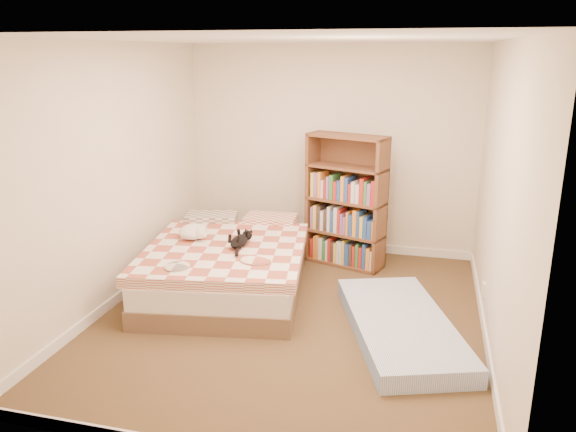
% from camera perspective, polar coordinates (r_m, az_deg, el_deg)
% --- Properties ---
extents(room, '(3.51, 4.01, 2.51)m').
position_cam_1_polar(room, '(4.95, 0.26, 2.28)').
color(room, '#49341F').
rests_on(room, ground).
extents(bed, '(1.83, 2.34, 0.57)m').
position_cam_1_polar(bed, '(5.95, -5.95, -4.83)').
color(bed, brown).
rests_on(bed, room).
extents(bookshelf, '(1.01, 0.59, 1.52)m').
position_cam_1_polar(bookshelf, '(6.51, 5.86, -0.17)').
color(bookshelf, '#4F2C1B').
rests_on(bookshelf, room).
extents(floor_mattress, '(1.35, 1.96, 0.16)m').
position_cam_1_polar(floor_mattress, '(5.13, 11.35, -10.90)').
color(floor_mattress, '#7997CA').
rests_on(floor_mattress, room).
extents(black_cat, '(0.21, 0.56, 0.13)m').
position_cam_1_polar(black_cat, '(5.70, -4.86, -2.48)').
color(black_cat, black).
rests_on(black_cat, bed).
extents(white_dog, '(0.36, 0.39, 0.15)m').
position_cam_1_polar(white_dog, '(5.95, -9.58, -1.60)').
color(white_dog, white).
rests_on(white_dog, bed).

